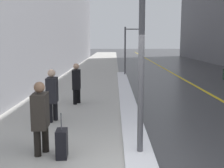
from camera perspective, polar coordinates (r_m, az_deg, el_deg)
The scene contains 8 objects.
sidewalk_slab at distance 19.86m, azimuth -4.34°, elevation 1.87°, with size 4.00×80.00×0.01m.
road_centre_stripe at distance 20.25m, azimuth 12.84°, elevation 1.80°, with size 0.16×80.00×0.00m.
snow_bank_curb at distance 11.95m, azimuth 2.92°, elevation -2.44°, with size 0.61×17.35×0.13m.
traffic_light_near at distance 19.22m, azimuth 4.79°, elevation 8.72°, with size 1.31×0.37×3.31m.
pedestrian_with_shoulder_bag at distance 6.06m, azimuth -14.32°, elevation -6.06°, with size 0.33×0.72×1.56m.
pedestrian_nearside at distance 8.41m, azimuth -12.06°, elevation -1.79°, with size 0.33×0.53×1.57m.
pedestrian_in_glasses at distance 10.67m, azimuth -7.23°, elevation 0.48°, with size 0.33×0.72×1.55m.
rolling_suitcase at distance 5.94m, azimuth -10.16°, elevation -11.88°, with size 0.24×0.37×0.95m.
Camera 1 is at (-0.32, -4.64, 2.38)m, focal length 45.00 mm.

